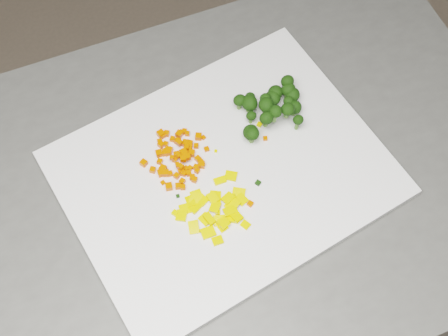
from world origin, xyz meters
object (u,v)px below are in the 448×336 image
object	(u,v)px
counter_block	(228,273)
broccoli_pile	(272,111)
cutting_board	(224,173)
carrot_pile	(175,154)
pepper_pile	(221,207)

from	to	relation	value
counter_block	broccoli_pile	xyz separation A→B (m)	(0.09, 0.07, 0.49)
cutting_board	broccoli_pile	distance (m)	0.12
cutting_board	broccoli_pile	world-z (taller)	broccoli_pile
cutting_board	carrot_pile	distance (m)	0.08
counter_block	pepper_pile	xyz separation A→B (m)	(-0.03, -0.05, 0.47)
counter_block	pepper_pile	distance (m)	0.47
cutting_board	broccoli_pile	bearing A→B (deg)	31.05
pepper_pile	broccoli_pile	world-z (taller)	broccoli_pile
carrot_pile	pepper_pile	xyz separation A→B (m)	(0.04, -0.10, -0.01)
counter_block	cutting_board	world-z (taller)	cutting_board
pepper_pile	carrot_pile	bearing A→B (deg)	110.75
carrot_pile	pepper_pile	world-z (taller)	carrot_pile
pepper_pile	broccoli_pile	distance (m)	0.17
pepper_pile	cutting_board	bearing A→B (deg)	67.63
cutting_board	pepper_pile	distance (m)	0.06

